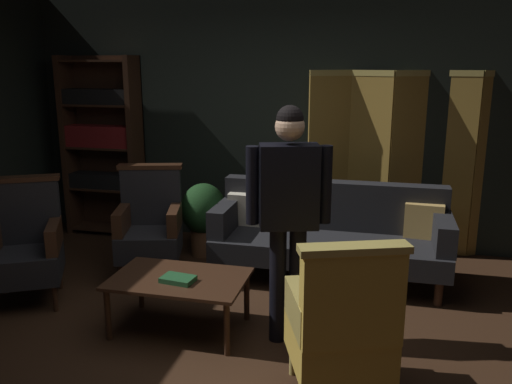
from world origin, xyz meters
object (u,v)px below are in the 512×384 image
(bookshelf, at_px, (103,143))
(armchair_wing_left, at_px, (150,225))
(velvet_couch, at_px, (330,231))
(coffee_table, at_px, (179,283))
(standing_figure, at_px, (289,204))
(book_green_cloth, at_px, (178,279))
(potted_plant, at_px, (204,214))
(folding_screen, at_px, (409,161))
(armchair_gilt_accent, at_px, (342,325))
(armchair_wing_right, at_px, (25,245))

(bookshelf, distance_m, armchair_wing_left, 1.62)
(velvet_couch, height_order, coffee_table, velvet_couch)
(coffee_table, xyz_separation_m, standing_figure, (0.81, 0.04, 0.65))
(bookshelf, relative_size, standing_figure, 1.20)
(coffee_table, bearing_deg, standing_figure, 3.00)
(coffee_table, xyz_separation_m, armchair_wing_left, (-0.66, 0.94, 0.12))
(velvet_couch, bearing_deg, book_green_cloth, -125.52)
(coffee_table, relative_size, potted_plant, 1.31)
(folding_screen, height_order, coffee_table, folding_screen)
(potted_plant, bearing_deg, standing_figure, -52.87)
(folding_screen, distance_m, velvet_couch, 1.26)
(armchair_gilt_accent, bearing_deg, velvet_couch, 97.93)
(folding_screen, distance_m, potted_plant, 2.20)
(bookshelf, xyz_separation_m, velvet_couch, (2.70, -0.74, -0.62))
(bookshelf, bearing_deg, armchair_wing_right, -81.75)
(armchair_wing_left, xyz_separation_m, book_green_cloth, (0.68, -1.01, -0.05))
(bookshelf, xyz_separation_m, standing_figure, (2.52, -1.98, -0.04))
(velvet_couch, relative_size, book_green_cloth, 8.91)
(armchair_wing_right, xyz_separation_m, standing_figure, (2.26, -0.15, 0.54))
(folding_screen, height_order, book_green_cloth, folding_screen)
(bookshelf, height_order, armchair_wing_left, bookshelf)
(folding_screen, distance_m, standing_figure, 2.31)
(armchair_wing_left, xyz_separation_m, potted_plant, (0.30, 0.65, -0.05))
(bookshelf, bearing_deg, book_green_cloth, -50.37)
(armchair_wing_left, distance_m, potted_plant, 0.72)
(armchair_wing_left, height_order, armchair_wing_right, same)
(armchair_gilt_accent, relative_size, standing_figure, 0.61)
(armchair_wing_right, xyz_separation_m, potted_plant, (1.09, 1.39, -0.05))
(armchair_wing_right, height_order, potted_plant, armchair_wing_right)
(bookshelf, height_order, book_green_cloth, bookshelf)
(folding_screen, xyz_separation_m, velvet_couch, (-0.71, -0.90, -0.53))
(folding_screen, bearing_deg, standing_figure, -112.48)
(velvet_couch, xyz_separation_m, armchair_gilt_accent, (0.26, -1.87, 0.04))
(bookshelf, bearing_deg, coffee_table, -49.73)
(velvet_couch, bearing_deg, bookshelf, 164.62)
(armchair_wing_right, relative_size, potted_plant, 1.36)
(potted_plant, bearing_deg, armchair_wing_right, -128.08)
(bookshelf, height_order, velvet_couch, bookshelf)
(armchair_gilt_accent, xyz_separation_m, armchair_wing_left, (-1.91, 1.53, 0.00))
(standing_figure, bearing_deg, armchair_wing_left, 148.69)
(potted_plant, bearing_deg, coffee_table, -77.35)
(book_green_cloth, bearing_deg, armchair_wing_right, 169.69)
(armchair_wing_left, bearing_deg, velvet_couch, 11.65)
(coffee_table, relative_size, standing_figure, 0.59)
(folding_screen, distance_m, armchair_wing_right, 3.75)
(potted_plant, xyz_separation_m, book_green_cloth, (0.38, -1.66, 0.00))
(folding_screen, distance_m, bookshelf, 3.41)
(velvet_couch, bearing_deg, armchair_gilt_accent, -82.07)
(armchair_gilt_accent, height_order, standing_figure, standing_figure)
(armchair_wing_left, distance_m, armchair_wing_right, 1.08)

